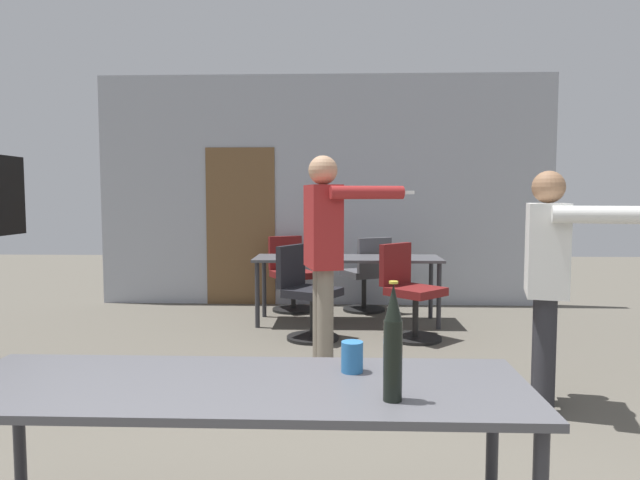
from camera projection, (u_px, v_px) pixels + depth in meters
name	position (u px, v px, depth m)	size (l,w,h in m)	color
back_wall	(323.00, 192.00, 7.43)	(5.90, 0.12, 2.98)	#A3A8B2
conference_table_near	(240.00, 401.00, 2.09)	(2.12, 0.68, 0.74)	#4C4C51
conference_table_far	(347.00, 263.00, 6.36)	(2.07, 0.67, 0.74)	#4C4C51
person_left_plaid	(325.00, 241.00, 4.59)	(0.88, 0.61, 1.75)	slate
person_center_tall	(548.00, 268.00, 3.76)	(0.71, 0.77, 1.59)	#28282D
office_chair_near_pushed	(410.00, 294.00, 5.68)	(0.69, 0.68, 0.94)	black
office_chair_side_rolled	(306.00, 295.00, 5.68)	(0.67, 0.65, 0.93)	black
office_chair_mid_tucked	(367.00, 277.00, 6.99)	(0.63, 0.66, 0.93)	black
office_chair_far_left	(291.00, 276.00, 7.13)	(0.64, 0.67, 0.91)	black
beer_bottle	(393.00, 345.00, 1.89)	(0.06, 0.06, 0.40)	black
drink_cup	(352.00, 357.00, 2.21)	(0.08, 0.08, 0.12)	#2866A3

